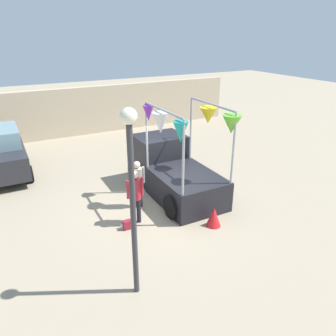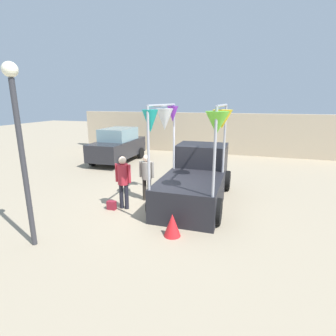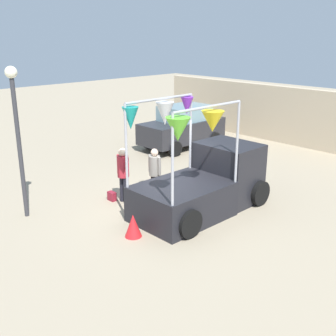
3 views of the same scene
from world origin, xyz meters
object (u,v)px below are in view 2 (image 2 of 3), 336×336
(person_vendor, at_px, (147,173))
(street_lamp, at_px, (19,133))
(parked_car, at_px, (118,145))
(folded_kite_bundle_crimson, at_px, (172,225))
(vendor_truck, at_px, (196,175))
(person_customer, at_px, (123,177))
(handbag, at_px, (112,205))

(person_vendor, height_order, street_lamp, street_lamp)
(parked_car, xyz_separation_m, folded_kite_bundle_crimson, (5.29, -7.15, -0.64))
(parked_car, height_order, person_vendor, parked_car)
(vendor_truck, relative_size, parked_car, 1.02)
(person_customer, relative_size, street_lamp, 0.41)
(parked_car, height_order, handbag, parked_car)
(vendor_truck, xyz_separation_m, person_customer, (-2.04, -1.46, 0.14))
(vendor_truck, relative_size, folded_kite_bundle_crimson, 6.82)
(person_customer, distance_m, folded_kite_bundle_crimson, 2.45)
(person_customer, height_order, person_vendor, person_customer)
(vendor_truck, height_order, person_vendor, vendor_truck)
(vendor_truck, relative_size, person_customer, 2.39)
(vendor_truck, xyz_separation_m, parked_car, (-5.35, 4.46, 0.05))
(parked_car, relative_size, person_customer, 2.34)
(parked_car, xyz_separation_m, person_customer, (3.31, -5.92, 0.09))
(parked_car, xyz_separation_m, street_lamp, (2.22, -8.55, 1.75))
(person_customer, distance_m, person_vendor, 0.99)
(parked_car, relative_size, street_lamp, 0.96)
(person_vendor, bearing_deg, street_lamp, -113.52)
(person_vendor, relative_size, folded_kite_bundle_crimson, 2.69)
(vendor_truck, distance_m, person_customer, 2.51)
(person_vendor, relative_size, street_lamp, 0.39)
(parked_car, distance_m, person_customer, 6.78)
(person_vendor, height_order, folded_kite_bundle_crimson, person_vendor)
(vendor_truck, height_order, parked_car, vendor_truck)
(handbag, height_order, folded_kite_bundle_crimson, folded_kite_bundle_crimson)
(folded_kite_bundle_crimson, bearing_deg, parked_car, 126.48)
(person_vendor, height_order, handbag, person_vendor)
(vendor_truck, bearing_deg, person_vendor, -160.28)
(street_lamp, bearing_deg, parked_car, 104.53)
(parked_car, xyz_separation_m, person_vendor, (3.75, -5.03, 0.03))
(parked_car, distance_m, handbag, 6.84)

